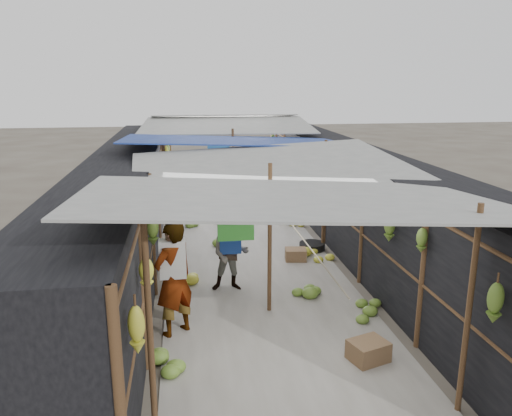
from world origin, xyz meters
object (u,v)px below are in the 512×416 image
black_basin (312,246)px  vendor_elderly (174,279)px  shopper_blue (230,254)px  crate_near (368,351)px  vendor_seated (286,202)px

black_basin → vendor_elderly: bearing=-131.3°
black_basin → shopper_blue: shopper_blue is taller
crate_near → shopper_blue: (-1.69, 2.79, 0.58)m
vendor_elderly → vendor_seated: bearing=-153.2°
crate_near → vendor_seated: vendor_seated is taller
vendor_elderly → shopper_blue: bearing=-160.7°
black_basin → vendor_seated: vendor_seated is taller
black_basin → vendor_seated: 3.03m
shopper_blue → vendor_seated: (2.12, 5.02, -0.30)m
vendor_elderly → vendor_seated: size_ratio=2.14×
black_basin → shopper_blue: size_ratio=0.41×
vendor_elderly → black_basin: bearing=-169.1°
black_basin → vendor_elderly: size_ratio=0.33×
shopper_blue → vendor_seated: size_ratio=1.69×
crate_near → black_basin: size_ratio=0.85×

